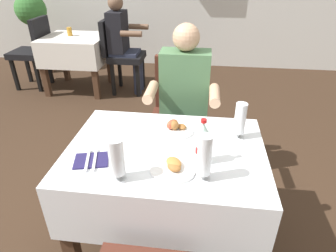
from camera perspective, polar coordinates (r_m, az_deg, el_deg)
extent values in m
plane|color=#382619|center=(2.07, -2.39, -21.93)|extent=(11.00, 11.00, 0.00)
cube|color=white|center=(1.58, -0.46, -4.63)|extent=(1.07, 0.78, 0.02)
cube|color=white|center=(1.41, -2.61, -19.22)|extent=(1.07, 0.02, 0.32)
cube|color=white|center=(1.99, 1.02, -2.46)|extent=(1.07, 0.02, 0.32)
cube|color=white|center=(1.81, -17.32, -7.66)|extent=(0.02, 0.78, 0.32)
cube|color=white|center=(1.71, 17.66, -10.38)|extent=(0.02, 0.78, 0.32)
cube|color=#472D1E|center=(1.72, -18.98, -19.82)|extent=(0.07, 0.07, 0.72)
cube|color=#472D1E|center=(2.16, -11.92, -6.78)|extent=(0.07, 0.07, 0.72)
cube|color=#472D1E|center=(2.08, 14.09, -8.69)|extent=(0.07, 0.07, 0.72)
cube|color=#4C2319|center=(2.29, 1.86, 0.18)|extent=(0.44, 0.44, 0.08)
cube|color=#4C2319|center=(2.40, 2.55, 8.53)|extent=(0.42, 0.06, 0.44)
cube|color=black|center=(2.31, -2.89, -7.35)|extent=(0.04, 0.04, 0.45)
cube|color=black|center=(2.29, 5.61, -7.98)|extent=(0.04, 0.04, 0.45)
cube|color=black|center=(2.59, -1.62, -2.83)|extent=(0.04, 0.04, 0.45)
cube|color=black|center=(2.57, 5.92, -3.33)|extent=(0.04, 0.04, 0.45)
cylinder|color=#282D42|center=(2.27, 0.39, -8.11)|extent=(0.10, 0.10, 0.45)
cylinder|color=#282D42|center=(2.26, 4.46, -8.40)|extent=(0.10, 0.10, 0.45)
cube|color=#282D42|center=(2.24, 2.94, 0.04)|extent=(0.34, 0.36, 0.12)
cube|color=#4C754C|center=(2.18, 3.32, 8.18)|extent=(0.36, 0.20, 0.50)
sphere|color=tan|center=(2.07, 3.61, 17.06)|extent=(0.19, 0.19, 0.19)
cylinder|color=tan|center=(1.98, -3.41, 6.70)|extent=(0.07, 0.26, 0.07)
cylinder|color=tan|center=(1.95, 9.16, 6.00)|extent=(0.07, 0.26, 0.07)
cylinder|color=white|center=(1.42, 1.00, -8.44)|extent=(0.22, 0.22, 0.01)
ellipsoid|color=#99602D|center=(1.39, 1.21, -8.05)|extent=(0.09, 0.09, 0.03)
ellipsoid|color=#B77A38|center=(1.41, 1.15, -7.22)|extent=(0.11, 0.11, 0.04)
cylinder|color=white|center=(1.73, 0.84, -0.65)|extent=(0.26, 0.26, 0.01)
ellipsoid|color=#C14C33|center=(1.72, 0.84, 0.39)|extent=(0.09, 0.10, 0.06)
ellipsoid|color=#99602D|center=(1.70, 1.24, 0.18)|extent=(0.07, 0.07, 0.06)
ellipsoid|color=#99602D|center=(1.72, 2.76, -0.11)|extent=(0.07, 0.08, 0.02)
cylinder|color=white|center=(1.38, 6.88, -10.17)|extent=(0.07, 0.07, 0.01)
cylinder|color=white|center=(1.37, 6.92, -9.60)|extent=(0.02, 0.02, 0.03)
cylinder|color=white|center=(1.30, 7.23, -5.68)|extent=(0.07, 0.07, 0.20)
cylinder|color=#C68928|center=(1.31, 7.17, -6.49)|extent=(0.06, 0.06, 0.15)
cylinder|color=white|center=(1.39, -9.66, -10.12)|extent=(0.07, 0.07, 0.01)
cylinder|color=white|center=(1.38, -9.72, -9.54)|extent=(0.02, 0.02, 0.03)
cylinder|color=white|center=(1.31, -10.11, -5.96)|extent=(0.07, 0.07, 0.18)
cylinder|color=black|center=(1.33, -10.03, -6.75)|extent=(0.07, 0.07, 0.14)
cylinder|color=white|center=(1.71, 13.54, -2.14)|extent=(0.07, 0.07, 0.01)
cylinder|color=white|center=(1.70, 13.61, -1.63)|extent=(0.02, 0.02, 0.03)
cylinder|color=white|center=(1.65, 14.03, 1.48)|extent=(0.06, 0.06, 0.18)
cylinder|color=gold|center=(1.67, 13.80, -0.20)|extent=(0.06, 0.06, 0.07)
cylinder|color=silver|center=(1.43, 6.70, -4.26)|extent=(0.06, 0.06, 0.17)
cylinder|color=red|center=(1.43, 6.68, -4.55)|extent=(0.06, 0.06, 0.04)
cone|color=silver|center=(1.37, 6.98, -0.28)|extent=(0.06, 0.06, 0.05)
cylinder|color=red|center=(1.35, 7.08, 1.03)|extent=(0.03, 0.03, 0.02)
cube|color=#231E4C|center=(1.53, -14.85, -6.55)|extent=(0.20, 0.17, 0.01)
cube|color=silver|center=(1.52, -15.55, -6.36)|extent=(0.06, 0.19, 0.01)
cube|color=silver|center=(1.52, -14.21, -6.30)|extent=(0.06, 0.19, 0.01)
cube|color=white|center=(4.21, -18.04, 16.27)|extent=(0.81, 0.73, 0.02)
cube|color=white|center=(3.94, -19.71, 12.53)|extent=(0.81, 0.02, 0.32)
cube|color=white|center=(4.57, -15.89, 15.36)|extent=(0.81, 0.02, 0.32)
cube|color=white|center=(4.43, -22.53, 13.82)|extent=(0.02, 0.73, 0.32)
cube|color=white|center=(4.10, -12.42, 14.21)|extent=(0.02, 0.73, 0.32)
cube|color=#472D1E|center=(4.20, -23.27, 10.00)|extent=(0.07, 0.07, 0.72)
cube|color=#472D1E|center=(3.91, -14.24, 10.12)|extent=(0.07, 0.07, 0.72)
cube|color=#472D1E|center=(4.72, -19.79, 12.66)|extent=(0.07, 0.07, 0.72)
cube|color=#472D1E|center=(4.45, -11.54, 12.84)|extent=(0.07, 0.07, 0.72)
cube|color=black|center=(4.60, -25.80, 12.77)|extent=(0.44, 0.44, 0.08)
cube|color=black|center=(4.42, -23.71, 16.13)|extent=(0.06, 0.42, 0.44)
cube|color=black|center=(4.90, -25.84, 10.37)|extent=(0.04, 0.04, 0.45)
cube|color=black|center=(4.63, -27.92, 8.86)|extent=(0.04, 0.04, 0.45)
cube|color=black|center=(4.73, -22.30, 10.49)|extent=(0.04, 0.04, 0.45)
cube|color=black|center=(4.45, -24.26, 8.95)|extent=(0.04, 0.04, 0.45)
cube|color=black|center=(4.03, -8.05, 13.31)|extent=(0.44, 0.44, 0.08)
cube|color=black|center=(4.04, -11.91, 16.82)|extent=(0.06, 0.42, 0.44)
cube|color=black|center=(3.92, -5.96, 8.86)|extent=(0.04, 0.04, 0.45)
cube|color=black|center=(4.23, -4.96, 10.51)|extent=(0.04, 0.04, 0.45)
cube|color=black|center=(4.01, -10.77, 8.97)|extent=(0.04, 0.04, 0.45)
cube|color=black|center=(4.32, -9.46, 10.60)|extent=(0.04, 0.04, 0.45)
cylinder|color=#282D42|center=(4.01, -6.08, 9.33)|extent=(0.10, 0.10, 0.45)
cylinder|color=#282D42|center=(4.16, -5.60, 10.11)|extent=(0.10, 0.10, 0.45)
cube|color=#282D42|center=(4.03, -8.36, 13.58)|extent=(0.36, 0.34, 0.12)
cube|color=black|center=(3.98, -9.87, 17.86)|extent=(0.20, 0.36, 0.50)
sphere|color=brown|center=(3.93, -10.33, 22.77)|extent=(0.19, 0.19, 0.19)
cylinder|color=brown|center=(3.71, -7.27, 17.58)|extent=(0.26, 0.07, 0.07)
cylinder|color=brown|center=(4.12, -5.80, 18.89)|extent=(0.26, 0.07, 0.07)
cylinder|color=#C68928|center=(4.26, -18.82, 17.21)|extent=(0.06, 0.06, 0.11)
cylinder|color=brown|center=(5.39, -23.63, 12.02)|extent=(0.40, 0.40, 0.38)
cylinder|color=brown|center=(5.30, -24.50, 15.97)|extent=(0.05, 0.05, 0.40)
sphere|color=#387533|center=(5.23, -25.43, 20.00)|extent=(0.47, 0.47, 0.47)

